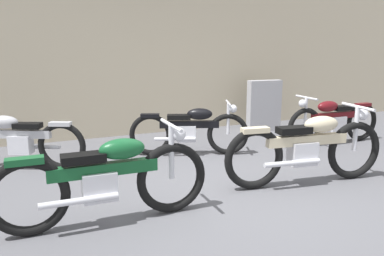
{
  "coord_description": "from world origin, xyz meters",
  "views": [
    {
      "loc": [
        -2.27,
        -4.02,
        1.77
      ],
      "look_at": [
        -0.05,
        1.12,
        0.55
      ],
      "focal_mm": 36.34,
      "sensor_mm": 36.0,
      "label": 1
    }
  ],
  "objects": [
    {
      "name": "motorcycle_black",
      "position": [
        0.12,
        1.58,
        0.42
      ],
      "size": [
        1.82,
        0.87,
        0.86
      ],
      "rotation": [
        0.0,
        0.0,
        -0.37
      ],
      "color": "black",
      "rests_on": "ground_plane"
    },
    {
      "name": "motorcycle_green",
      "position": [
        -1.6,
        -0.35,
        0.47
      ],
      "size": [
        2.17,
        0.6,
        0.97
      ],
      "rotation": [
        0.0,
        0.0,
        -0.02
      ],
      "color": "black",
      "rests_on": "ground_plane"
    },
    {
      "name": "motorcycle_cream",
      "position": [
        0.97,
        -0.23,
        0.48
      ],
      "size": [
        2.2,
        0.62,
        0.99
      ],
      "rotation": [
        0.0,
        0.0,
        -0.14
      ],
      "color": "black",
      "rests_on": "ground_plane"
    },
    {
      "name": "building_wall",
      "position": [
        0.0,
        3.48,
        1.52
      ],
      "size": [
        18.0,
        0.3,
        3.05
      ],
      "primitive_type": "cube",
      "color": "beige",
      "rests_on": "ground_plane"
    },
    {
      "name": "motorcycle_maroon",
      "position": [
        2.73,
        1.2,
        0.43
      ],
      "size": [
        1.99,
        0.55,
        0.89
      ],
      "rotation": [
        0.0,
        0.0,
        3.13
      ],
      "color": "black",
      "rests_on": "ground_plane"
    },
    {
      "name": "motorcycle_silver",
      "position": [
        -2.44,
        1.89,
        0.43
      ],
      "size": [
        1.81,
        1.0,
        0.88
      ],
      "rotation": [
        0.0,
        0.0,
        2.69
      ],
      "color": "black",
      "rests_on": "ground_plane"
    },
    {
      "name": "ground_plane",
      "position": [
        0.0,
        0.0,
        0.0
      ],
      "size": [
        40.0,
        40.0,
        0.0
      ],
      "primitive_type": "plane",
      "color": "#56565B"
    },
    {
      "name": "stone_marker",
      "position": [
        2.22,
        2.63,
        0.52
      ],
      "size": [
        0.71,
        0.28,
        1.04
      ],
      "primitive_type": "cube",
      "rotation": [
        0.0,
        0.0,
        -0.11
      ],
      "color": "#9E9EA3",
      "rests_on": "ground_plane"
    }
  ]
}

